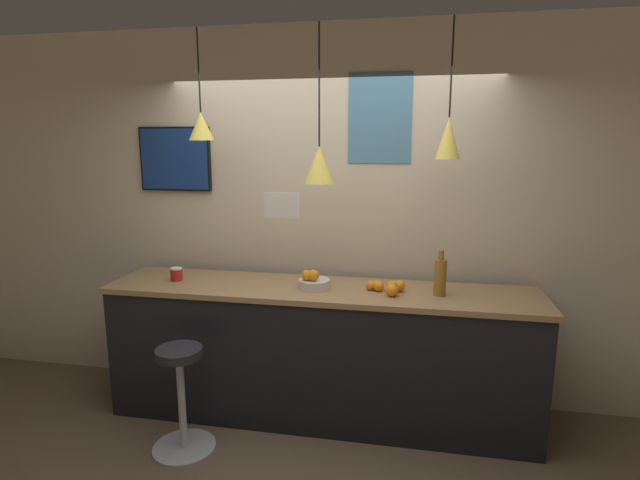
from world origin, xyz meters
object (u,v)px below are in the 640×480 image
juice_bottle (440,276)px  spread_jar (176,274)px  bar_stool (181,391)px  fruit_bowl (313,281)px  mounted_tv (175,159)px

juice_bottle → spread_jar: (-1.94, 0.00, -0.08)m
bar_stool → fruit_bowl: bearing=36.0°
juice_bottle → bar_stool: bearing=-161.0°
fruit_bowl → juice_bottle: (0.88, 0.01, 0.08)m
bar_stool → juice_bottle: juice_bottle is taller
bar_stool → spread_jar: size_ratio=7.30×
bar_stool → mounted_tv: (-0.45, 0.98, 1.47)m
fruit_bowl → juice_bottle: 0.89m
fruit_bowl → spread_jar: bearing=179.5°
bar_stool → mounted_tv: 1.82m
fruit_bowl → juice_bottle: size_ratio=0.72×
bar_stool → spread_jar: (-0.28, 0.57, 0.63)m
juice_bottle → mounted_tv: 2.27m
fruit_bowl → mounted_tv: mounted_tv is taller
juice_bottle → mounted_tv: mounted_tv is taller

